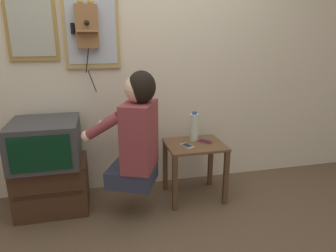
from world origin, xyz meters
name	(u,v)px	position (x,y,z in m)	size (l,w,h in m)	color
ground_plane	(153,248)	(0.00, 0.00, 0.00)	(14.00, 14.00, 0.00)	brown
wall_back	(131,55)	(0.00, 1.02, 1.27)	(6.80, 0.05, 2.55)	beige
side_table	(195,156)	(0.50, 0.63, 0.41)	(0.51, 0.43, 0.52)	brown
person	(136,132)	(-0.04, 0.46, 0.73)	(0.62, 0.54, 0.92)	#2D3347
tv_stand	(53,186)	(-0.74, 0.70, 0.22)	(0.58, 0.41, 0.44)	#422819
television	(46,142)	(-0.75, 0.70, 0.62)	(0.53, 0.52, 0.35)	#38383A
wall_phone_antique	(87,26)	(-0.37, 0.94, 1.52)	(0.22, 0.19, 0.76)	olive
framed_picture	(31,28)	(-0.80, 0.98, 1.51)	(0.39, 0.03, 0.53)	olive
wall_mirror	(91,20)	(-0.33, 0.98, 1.57)	(0.46, 0.04, 0.80)	tan
cell_phone_held	(187,146)	(0.41, 0.58, 0.53)	(0.10, 0.14, 0.01)	silver
cell_phone_spare	(205,141)	(0.60, 0.65, 0.53)	(0.12, 0.13, 0.01)	maroon
water_bottle	(194,127)	(0.52, 0.73, 0.65)	(0.08, 0.08, 0.27)	silver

